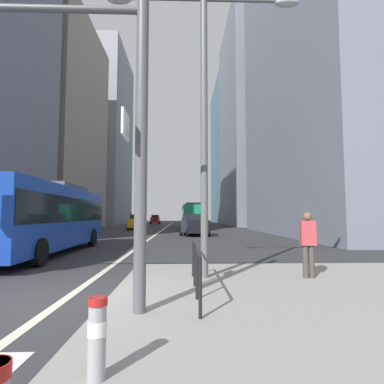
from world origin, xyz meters
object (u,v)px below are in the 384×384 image
at_px(city_bus_blue_oncoming, 47,215).
at_px(bollard_left, 97,333).
at_px(car_receding_near, 191,224).
at_px(car_oncoming_far, 137,222).
at_px(city_bus_red_receding, 192,215).
at_px(street_lamp_post, 204,90).
at_px(car_receding_far, 196,224).
at_px(pedestrian_waiting, 308,241).
at_px(car_oncoming_mid, 155,219).
at_px(traffic_signal_gantry, 10,83).

xyz_separation_m(city_bus_blue_oncoming, bollard_left, (5.49, -11.41, -1.23)).
xyz_separation_m(car_receding_near, car_oncoming_far, (-6.65, 10.91, 0.00)).
xyz_separation_m(city_bus_red_receding, street_lamp_post, (-0.68, -33.02, 3.45)).
height_order(car_receding_far, pedestrian_waiting, car_receding_far).
relative_size(car_oncoming_mid, car_receding_near, 0.99).
bearing_deg(pedestrian_waiting, car_receding_far, 96.18).
bearing_deg(street_lamp_post, car_oncoming_far, 101.54).
bearing_deg(pedestrian_waiting, traffic_signal_gantry, -156.39).
distance_m(car_oncoming_mid, street_lamp_post, 57.92).
xyz_separation_m(city_bus_red_receding, pedestrian_waiting, (2.09, -33.14, -0.71)).
bearing_deg(pedestrian_waiting, bollard_left, -130.54).
bearing_deg(traffic_signal_gantry, city_bus_red_receding, 83.12).
xyz_separation_m(car_receding_far, pedestrian_waiting, (2.12, -19.55, 0.13)).
bearing_deg(city_bus_blue_oncoming, car_receding_far, 59.85).
xyz_separation_m(city_bus_red_receding, traffic_signal_gantry, (-4.34, -35.95, 2.31)).
distance_m(car_oncoming_mid, car_receding_near, 37.40).
bearing_deg(car_receding_far, street_lamp_post, -91.93).
xyz_separation_m(city_bus_blue_oncoming, car_oncoming_mid, (0.58, 51.06, -0.85)).
height_order(city_bus_red_receding, car_oncoming_far, city_bus_red_receding).
xyz_separation_m(traffic_signal_gantry, pedestrian_waiting, (6.43, 2.81, -3.03)).
xyz_separation_m(street_lamp_post, pedestrian_waiting, (2.77, -0.12, -4.16)).
distance_m(city_bus_blue_oncoming, car_oncoming_mid, 51.07).
xyz_separation_m(car_oncoming_far, pedestrian_waiting, (9.20, -31.62, 0.13)).
distance_m(city_bus_blue_oncoming, traffic_signal_gantry, 10.11).
height_order(city_bus_red_receding, car_receding_far, city_bus_red_receding).
height_order(bollard_left, pedestrian_waiting, pedestrian_waiting).
bearing_deg(bollard_left, city_bus_red_receding, 86.79).
height_order(city_bus_red_receding, car_receding_near, city_bus_red_receding).
bearing_deg(city_bus_blue_oncoming, bollard_left, -64.31).
bearing_deg(car_oncoming_mid, street_lamp_post, -83.68).
height_order(street_lamp_post, pedestrian_waiting, street_lamp_post).
distance_m(city_bus_red_receding, car_oncoming_mid, 25.40).
relative_size(city_bus_red_receding, car_receding_near, 2.67).
bearing_deg(bollard_left, pedestrian_waiting, 49.46).
distance_m(car_receding_near, pedestrian_waiting, 20.86).
xyz_separation_m(city_bus_red_receding, bollard_left, (-2.14, -38.08, -1.23)).
bearing_deg(car_oncoming_far, car_receding_far, -59.58).
bearing_deg(city_bus_blue_oncoming, street_lamp_post, -42.44).
xyz_separation_m(city_bus_blue_oncoming, pedestrian_waiting, (9.72, -6.47, -0.71)).
height_order(city_bus_red_receding, street_lamp_post, street_lamp_post).
distance_m(city_bus_blue_oncoming, street_lamp_post, 10.02).
bearing_deg(city_bus_red_receding, car_oncoming_mid, 106.11).
bearing_deg(traffic_signal_gantry, street_lamp_post, 38.70).
bearing_deg(city_bus_red_receding, pedestrian_waiting, -86.39).
xyz_separation_m(street_lamp_post, bollard_left, (-1.46, -5.06, -4.68)).
height_order(traffic_signal_gantry, street_lamp_post, street_lamp_post).
distance_m(city_bus_blue_oncoming, car_oncoming_far, 25.17).
xyz_separation_m(city_bus_blue_oncoming, city_bus_red_receding, (7.63, 26.67, 0.00)).
xyz_separation_m(city_bus_blue_oncoming, traffic_signal_gantry, (3.29, -9.28, 2.31)).
height_order(car_receding_near, street_lamp_post, street_lamp_post).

